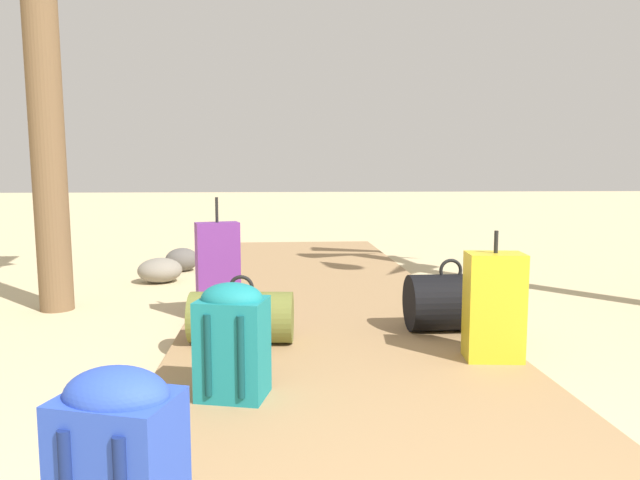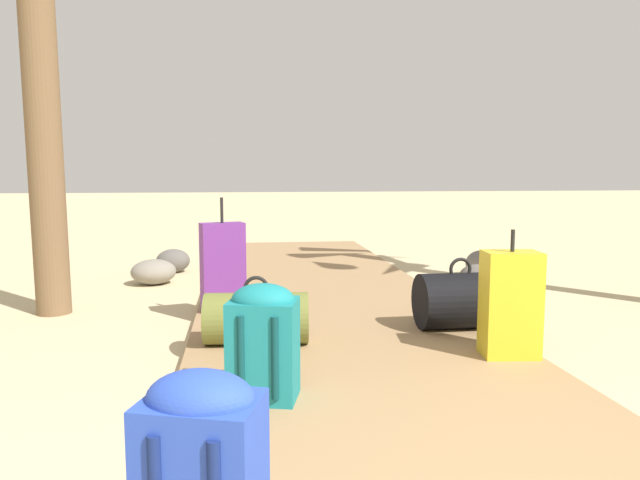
# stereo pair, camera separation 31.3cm
# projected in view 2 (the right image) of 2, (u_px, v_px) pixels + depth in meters

# --- Properties ---
(ground_plane) EXTENTS (60.00, 60.00, 0.00)m
(ground_plane) POSITION_uv_depth(u_px,v_px,m) (341.00, 334.00, 4.32)
(ground_plane) COLOR #CCB789
(boardwalk) EXTENTS (2.14, 8.41, 0.08)m
(boardwalk) POSITION_uv_depth(u_px,v_px,m) (324.00, 303.00, 5.15)
(boardwalk) COLOR #9E7A51
(boardwalk) RESTS_ON ground
(suitcase_yellow) EXTENTS (0.35, 0.26, 0.77)m
(suitcase_yellow) POSITION_uv_depth(u_px,v_px,m) (510.00, 304.00, 3.52)
(suitcase_yellow) COLOR gold
(suitcase_yellow) RESTS_ON boardwalk
(suitcase_purple) EXTENTS (0.37, 0.25, 0.91)m
(suitcase_purple) POSITION_uv_depth(u_px,v_px,m) (223.00, 267.00, 4.67)
(suitcase_purple) COLOR #6B2D84
(suitcase_purple) RESTS_ON boardwalk
(backpack_teal) EXTENTS (0.38, 0.33, 0.57)m
(backpack_teal) POSITION_uv_depth(u_px,v_px,m) (263.00, 339.00, 2.86)
(backpack_teal) COLOR #197A7F
(backpack_teal) RESTS_ON boardwalk
(duffel_bag_olive) EXTENTS (0.69, 0.39, 0.44)m
(duffel_bag_olive) POSITION_uv_depth(u_px,v_px,m) (257.00, 318.00, 3.79)
(duffel_bag_olive) COLOR olive
(duffel_bag_olive) RESTS_ON boardwalk
(duffel_bag_black) EXTENTS (0.59, 0.40, 0.51)m
(duffel_bag_black) POSITION_uv_depth(u_px,v_px,m) (460.00, 300.00, 4.17)
(duffel_bag_black) COLOR black
(duffel_bag_black) RESTS_ON boardwalk
(backpack_blue) EXTENTS (0.36, 0.31, 0.59)m
(backpack_blue) POSITION_uv_depth(u_px,v_px,m) (202.00, 474.00, 1.56)
(backpack_blue) COLOR #2847B7
(backpack_blue) RESTS_ON boardwalk
(rock_left_mid) EXTENTS (0.60, 0.58, 0.27)m
(rock_left_mid) POSITION_uv_depth(u_px,v_px,m) (154.00, 272.00, 6.22)
(rock_left_mid) COLOR gray
(rock_left_mid) RESTS_ON ground
(rock_left_near) EXTENTS (0.50, 0.48, 0.28)m
(rock_left_near) POSITION_uv_depth(u_px,v_px,m) (173.00, 261.00, 6.94)
(rock_left_near) COLOR #5B5651
(rock_left_near) RESTS_ON ground
(rock_right_near) EXTENTS (0.49, 0.51, 0.29)m
(rock_right_near) POSITION_uv_depth(u_px,v_px,m) (480.00, 263.00, 6.70)
(rock_right_near) COLOR slate
(rock_right_near) RESTS_ON ground
(rock_right_mid) EXTENTS (0.49, 0.48, 0.25)m
(rock_right_mid) POSITION_uv_depth(u_px,v_px,m) (478.00, 276.00, 6.00)
(rock_right_mid) COLOR #5B5651
(rock_right_mid) RESTS_ON ground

